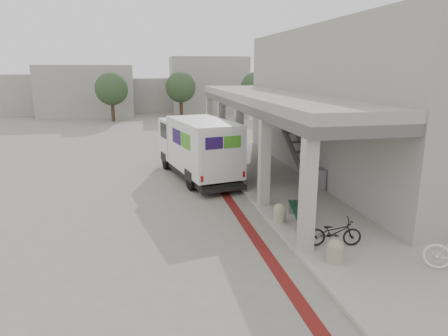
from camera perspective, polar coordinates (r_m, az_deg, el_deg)
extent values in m
plane|color=slate|center=(14.41, -1.86, -6.78)|extent=(120.00, 120.00, 0.00)
cube|color=maroon|center=(16.45, 0.38, -4.09)|extent=(0.35, 40.00, 0.01)
cube|color=gray|center=(15.54, 12.89, -5.34)|extent=(4.40, 28.00, 0.12)
cube|color=gray|center=(20.29, 16.86, 8.85)|extent=(4.30, 17.00, 7.00)
cube|color=#534F4E|center=(18.80, 6.63, 8.99)|extent=(3.40, 16.90, 0.35)
cube|color=gray|center=(18.78, 6.66, 10.05)|extent=(3.40, 16.90, 0.35)
cube|color=gray|center=(47.68, -18.94, 10.42)|extent=(10.00, 6.00, 5.50)
cube|color=gray|center=(51.39, -10.46, 10.30)|extent=(8.00, 6.00, 4.00)
cube|color=gray|center=(50.01, -2.25, 11.85)|extent=(9.00, 6.00, 6.50)
cube|color=gray|center=(51.71, -25.19, 9.52)|extent=(7.00, 5.00, 4.50)
cylinder|color=#38281C|center=(41.56, -15.60, 8.09)|extent=(0.36, 0.36, 2.40)
sphere|color=#293A22|center=(41.42, -15.78, 10.84)|extent=(3.20, 3.20, 3.20)
cylinder|color=#38281C|center=(43.67, -6.14, 8.78)|extent=(0.36, 0.36, 2.40)
sphere|color=#293A22|center=(43.54, -6.21, 11.40)|extent=(3.20, 3.20, 3.20)
cylinder|color=#38281C|center=(44.21, 4.49, 8.88)|extent=(0.36, 0.36, 2.40)
sphere|color=#293A22|center=(44.07, 4.54, 11.47)|extent=(3.20, 3.20, 3.20)
cube|color=black|center=(19.19, -3.77, -0.39)|extent=(3.06, 6.42, 0.26)
cube|color=silver|center=(18.16, -2.99, 3.22)|extent=(3.00, 4.92, 2.29)
cube|color=silver|center=(21.02, -5.90, 4.28)|extent=(2.41, 2.07, 2.03)
cube|color=silver|center=(22.03, -6.59, 2.72)|extent=(2.01, 0.91, 0.71)
cube|color=black|center=(21.61, -6.51, 5.83)|extent=(1.99, 0.81, 0.93)
cube|color=black|center=(16.35, 0.00, -3.08)|extent=(2.03, 0.63, 0.16)
cube|color=#231049|center=(18.34, -6.81, 4.50)|extent=(0.27, 1.21, 0.66)
cube|color=#3E901F|center=(17.09, -5.52, 3.85)|extent=(0.27, 1.21, 0.66)
cube|color=#231049|center=(15.79, -1.41, 3.56)|extent=(0.74, 0.18, 0.49)
cube|color=#3E901F|center=(16.10, 1.22, 3.76)|extent=(0.74, 0.18, 0.49)
cylinder|color=black|center=(21.04, -8.26, 0.90)|extent=(0.40, 0.83, 0.79)
cylinder|color=black|center=(21.58, -3.51, 1.35)|extent=(0.40, 0.83, 0.79)
cylinder|color=black|center=(17.27, -4.69, -1.89)|extent=(0.40, 0.83, 0.79)
cylinder|color=black|center=(17.93, 0.93, -1.25)|extent=(0.40, 0.83, 0.79)
cube|color=gray|center=(12.88, 11.17, -8.09)|extent=(0.42, 0.17, 0.41)
cube|color=gray|center=(14.38, 10.03, -5.66)|extent=(0.42, 0.17, 0.41)
cube|color=black|center=(13.52, 9.98, -5.92)|extent=(0.54, 1.93, 0.05)
cube|color=black|center=(13.55, 10.61, -5.91)|extent=(0.54, 1.93, 0.05)
cube|color=black|center=(13.57, 11.25, -5.90)|extent=(0.54, 1.93, 0.05)
cylinder|color=gray|center=(11.18, 15.55, -11.81)|extent=(0.44, 0.44, 0.44)
sphere|color=gray|center=(11.09, 15.63, -10.80)|extent=(0.44, 0.44, 0.44)
cylinder|color=gray|center=(13.60, 7.94, -6.74)|extent=(0.42, 0.42, 0.42)
sphere|color=gray|center=(13.52, 7.97, -5.91)|extent=(0.42, 0.42, 0.42)
cube|color=gray|center=(17.37, 13.53, -1.57)|extent=(0.50, 0.60, 0.89)
imported|color=black|center=(12.06, 15.47, -8.84)|extent=(1.65, 0.82, 0.83)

